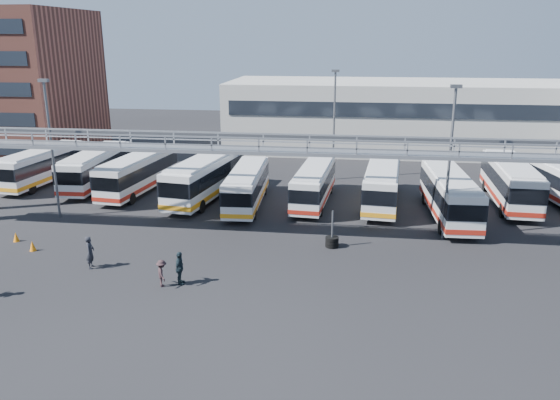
# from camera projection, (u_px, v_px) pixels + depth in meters

# --- Properties ---
(ground) EXTENTS (140.00, 140.00, 0.00)m
(ground) POSITION_uv_depth(u_px,v_px,m) (248.00, 271.00, 31.64)
(ground) COLOR black
(ground) RESTS_ON ground
(gantry) EXTENTS (51.40, 5.15, 7.10)m
(gantry) POSITION_uv_depth(u_px,v_px,m) (263.00, 157.00, 35.63)
(gantry) COLOR gray
(gantry) RESTS_ON ground
(apartment_building) EXTENTS (18.00, 15.00, 16.00)m
(apartment_building) POSITION_uv_depth(u_px,v_px,m) (3.00, 83.00, 62.12)
(apartment_building) COLOR brown
(apartment_building) RESTS_ON ground
(warehouse) EXTENTS (42.00, 14.00, 8.00)m
(warehouse) POSITION_uv_depth(u_px,v_px,m) (406.00, 116.00, 65.05)
(warehouse) COLOR #9E9E99
(warehouse) RESTS_ON ground
(light_pole_left) EXTENTS (0.70, 0.35, 10.21)m
(light_pole_left) POSITION_uv_depth(u_px,v_px,m) (51.00, 142.00, 39.61)
(light_pole_left) COLOR #4C4F54
(light_pole_left) RESTS_ON ground
(light_pole_mid) EXTENTS (0.70, 0.35, 10.21)m
(light_pole_mid) POSITION_uv_depth(u_px,v_px,m) (450.00, 155.00, 35.12)
(light_pole_mid) COLOR #4C4F54
(light_pole_mid) RESTS_ON ground
(light_pole_back) EXTENTS (0.70, 0.35, 10.21)m
(light_pole_back) POSITION_uv_depth(u_px,v_px,m) (334.00, 119.00, 50.37)
(light_pole_back) COLOR #4C4F54
(light_pole_back) RESTS_ON ground
(bus_0) EXTENTS (3.49, 10.81, 3.23)m
(bus_0) POSITION_uv_depth(u_px,v_px,m) (43.00, 165.00, 49.98)
(bus_0) COLOR silver
(bus_0) RESTS_ON ground
(bus_1) EXTENTS (2.87, 10.91, 3.29)m
(bus_1) POSITION_uv_depth(u_px,v_px,m) (96.00, 167.00, 49.01)
(bus_1) COLOR silver
(bus_1) RESTS_ON ground
(bus_2) EXTENTS (3.66, 10.99, 3.27)m
(bus_2) POSITION_uv_depth(u_px,v_px,m) (138.00, 172.00, 47.19)
(bus_2) COLOR silver
(bus_2) RESTS_ON ground
(bus_3) EXTENTS (4.35, 11.82, 3.51)m
(bus_3) POSITION_uv_depth(u_px,v_px,m) (205.00, 176.00, 45.24)
(bus_3) COLOR silver
(bus_3) RESTS_ON ground
(bus_4) EXTENTS (2.78, 10.29, 3.10)m
(bus_4) POSITION_uv_depth(u_px,v_px,m) (247.00, 185.00, 43.36)
(bus_4) COLOR silver
(bus_4) RESTS_ON ground
(bus_5) EXTENTS (3.09, 10.20, 3.05)m
(bus_5) POSITION_uv_depth(u_px,v_px,m) (314.00, 183.00, 44.05)
(bus_5) COLOR silver
(bus_5) RESTS_ON ground
(bus_6) EXTENTS (3.49, 11.02, 3.29)m
(bus_6) POSITION_uv_depth(u_px,v_px,m) (382.00, 183.00, 43.58)
(bus_6) COLOR silver
(bus_6) RESTS_ON ground
(bus_7) EXTENTS (3.03, 11.20, 3.37)m
(bus_7) POSITION_uv_depth(u_px,v_px,m) (449.00, 194.00, 40.39)
(bus_7) COLOR silver
(bus_7) RESTS_ON ground
(bus_8) EXTENTS (3.14, 11.52, 3.47)m
(bus_8) POSITION_uv_depth(u_px,v_px,m) (510.00, 181.00, 43.86)
(bus_8) COLOR silver
(bus_8) RESTS_ON ground
(pedestrian_a) EXTENTS (0.59, 0.79, 1.95)m
(pedestrian_a) POSITION_uv_depth(u_px,v_px,m) (90.00, 252.00, 31.86)
(pedestrian_a) COLOR black
(pedestrian_a) RESTS_ON ground
(pedestrian_c) EXTENTS (0.97, 1.14, 1.53)m
(pedestrian_c) POSITION_uv_depth(u_px,v_px,m) (162.00, 273.00, 29.53)
(pedestrian_c) COLOR #2E1E22
(pedestrian_c) RESTS_ON ground
(pedestrian_d) EXTENTS (0.49, 1.11, 1.87)m
(pedestrian_d) POSITION_uv_depth(u_px,v_px,m) (180.00, 268.00, 29.77)
(pedestrian_d) COLOR #17242B
(pedestrian_d) RESTS_ON ground
(cone_left) EXTENTS (0.54, 0.54, 0.65)m
(cone_left) POSITION_uv_depth(u_px,v_px,m) (32.00, 246.00, 34.58)
(cone_left) COLOR orange
(cone_left) RESTS_ON ground
(cone_right) EXTENTS (0.51, 0.51, 0.63)m
(cone_right) POSITION_uv_depth(u_px,v_px,m) (16.00, 237.00, 36.16)
(cone_right) COLOR orange
(cone_right) RESTS_ON ground
(tire_stack) EXTENTS (0.86, 0.86, 2.45)m
(tire_stack) POSITION_uv_depth(u_px,v_px,m) (332.00, 241.00, 35.20)
(tire_stack) COLOR black
(tire_stack) RESTS_ON ground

